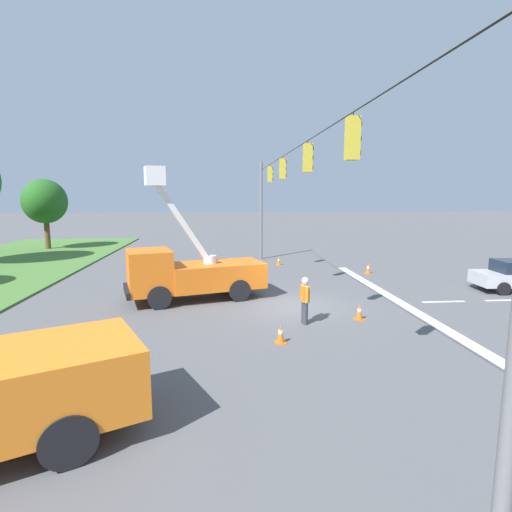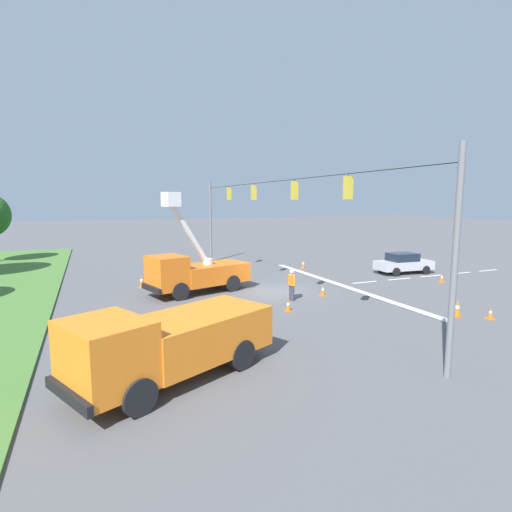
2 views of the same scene
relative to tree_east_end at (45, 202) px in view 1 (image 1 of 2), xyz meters
name	(u,v)px [view 1 (image 1 of 2)]	position (x,y,z in m)	size (l,w,h in m)	color
ground_plane	(291,305)	(-19.82, -18.23, -4.22)	(200.00, 200.00, 0.00)	#565659
lane_markings	(432,302)	(-19.82, -24.66, -4.22)	(17.60, 15.25, 0.01)	silver
signal_gantry	(293,199)	(-19.78, -18.23, 0.36)	(26.20, 0.33, 7.20)	slate
tree_east_end	(45,202)	(0.00, 0.00, 0.00)	(4.23, 3.63, 6.16)	brown
utility_truck_bucket_lift	(189,271)	(-18.47, -13.75, -2.88)	(3.92, 6.61, 5.96)	orange
road_worker	(305,298)	(-22.32, -18.28, -3.22)	(0.65, 0.28, 1.77)	#383842
traffic_cone_foreground_left	(281,334)	(-24.19, -17.10, -3.91)	(0.36, 0.36, 0.64)	orange
traffic_cone_foreground_right	(359,312)	(-22.01, -20.49, -3.91)	(0.36, 0.36, 0.65)	orange
traffic_cone_mid_right	(279,261)	(-9.73, -19.16, -3.90)	(0.36, 0.36, 0.66)	orange
traffic_cone_near_bucket	(139,397)	(-28.01, -13.36, -3.89)	(0.36, 0.36, 0.68)	orange
traffic_cone_lane_edge_b	(368,268)	(-13.25, -24.15, -3.87)	(0.36, 0.36, 0.71)	orange
traffic_cone_far_right	(141,279)	(-15.64, -11.05, -3.81)	(0.36, 0.36, 0.82)	orange
traffic_cone_centre_line	(235,269)	(-12.74, -16.06, -3.90)	(0.36, 0.36, 0.66)	orange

